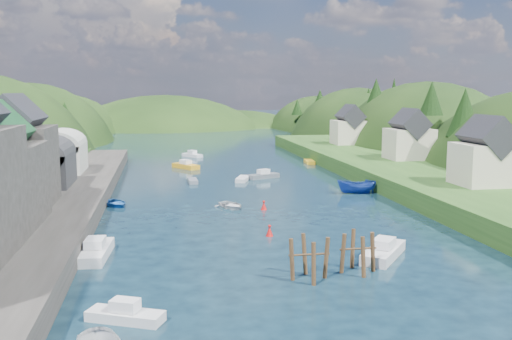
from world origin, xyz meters
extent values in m
plane|color=black|center=(0.00, 50.00, 0.00)|extent=(600.00, 600.00, 0.00)
ellipsoid|color=black|center=(-45.00, 118.00, -8.43)|extent=(44.00, 75.56, 48.19)
ellipsoid|color=black|center=(-45.00, 160.00, -6.82)|extent=(44.00, 75.56, 39.00)
ellipsoid|color=black|center=(45.00, 75.00, -8.40)|extent=(36.00, 75.56, 48.00)
ellipsoid|color=black|center=(45.00, 118.00, -7.78)|extent=(36.00, 75.56, 44.49)
ellipsoid|color=black|center=(45.00, 160.00, -6.30)|extent=(36.00, 75.56, 36.00)
ellipsoid|color=black|center=(-10.00, 170.00, -10.00)|extent=(80.00, 60.00, 44.00)
ellipsoid|color=black|center=(18.00, 180.00, -12.00)|extent=(70.00, 56.00, 36.00)
cone|color=black|center=(-38.16, 84.50, 8.45)|extent=(5.28, 5.28, 5.23)
cone|color=black|center=(-42.18, 96.17, 12.35)|extent=(4.77, 4.77, 6.62)
cone|color=black|center=(-33.46, 99.50, 8.48)|extent=(4.07, 4.07, 4.97)
cone|color=black|center=(-40.66, 118.22, 9.93)|extent=(4.56, 4.56, 8.46)
cone|color=black|center=(-42.35, 124.22, 8.25)|extent=(4.75, 4.75, 5.84)
cone|color=black|center=(-39.11, 139.03, 9.11)|extent=(4.27, 4.27, 7.52)
cone|color=black|center=(34.56, 40.84, 10.33)|extent=(5.29, 5.29, 7.41)
cone|color=black|center=(33.88, 50.47, 12.34)|extent=(4.07, 4.07, 5.71)
cone|color=black|center=(42.05, 61.31, 7.86)|extent=(3.40, 3.40, 5.19)
cone|color=black|center=(42.34, 72.53, 11.17)|extent=(4.94, 4.94, 8.28)
cone|color=black|center=(35.95, 81.08, 12.68)|extent=(5.25, 5.25, 7.27)
cone|color=black|center=(43.62, 89.30, 12.56)|extent=(3.36, 3.36, 8.19)
cone|color=black|center=(43.36, 105.27, 10.71)|extent=(4.57, 4.57, 7.11)
cone|color=black|center=(40.41, 120.59, 9.12)|extent=(3.59, 3.59, 6.37)
cone|color=black|center=(36.38, 127.64, 11.24)|extent=(4.14, 4.14, 5.30)
cone|color=black|center=(32.66, 141.27, 8.20)|extent=(3.83, 3.83, 5.11)
cube|color=#2D2B28|center=(-24.00, 20.00, 1.00)|extent=(12.00, 110.00, 2.00)
cube|color=#2D2B28|center=(-26.00, 21.00, 6.00)|extent=(7.00, 8.00, 8.00)
cube|color=black|center=(-26.00, 21.00, 10.84)|extent=(5.15, 8.32, 5.15)
cube|color=#2D2D30|center=(-26.00, 33.00, 4.00)|extent=(7.00, 9.00, 4.00)
cylinder|color=#2D2D30|center=(-26.00, 33.00, 6.00)|extent=(7.00, 9.00, 7.00)
cube|color=#B2B2A8|center=(-26.00, 45.00, 4.00)|extent=(7.00, 9.00, 4.00)
cylinder|color=#B2B2A8|center=(-26.00, 45.00, 6.00)|extent=(7.00, 9.00, 7.00)
cube|color=#234719|center=(25.00, 40.00, 1.20)|extent=(16.00, 120.00, 2.40)
cube|color=beige|center=(27.00, 22.00, 4.90)|extent=(7.00, 6.00, 5.00)
cube|color=black|center=(27.00, 22.00, 8.24)|extent=(5.15, 6.24, 5.15)
cube|color=beige|center=(29.00, 48.00, 4.90)|extent=(7.00, 6.00, 5.00)
cube|color=black|center=(29.00, 48.00, 8.24)|extent=(5.15, 6.24, 5.15)
cube|color=beige|center=(28.00, 75.00, 4.90)|extent=(7.00, 6.00, 5.00)
cube|color=black|center=(28.00, 75.00, 8.24)|extent=(5.15, 6.24, 5.15)
cylinder|color=#382314|center=(0.28, -1.22, 1.25)|extent=(0.32, 0.32, 3.70)
cylinder|color=#382314|center=(-0.99, 0.05, 1.25)|extent=(0.32, 0.32, 3.70)
cylinder|color=#382314|center=(-2.26, -1.22, 1.25)|extent=(0.32, 0.32, 3.70)
cylinder|color=#382314|center=(-0.99, -2.50, 1.25)|extent=(0.32, 0.32, 3.70)
cylinder|color=#382314|center=(-0.99, -1.22, 1.86)|extent=(3.06, 0.16, 0.16)
cylinder|color=#382314|center=(4.27, -0.26, 1.23)|extent=(0.32, 0.32, 3.66)
cylinder|color=#382314|center=(3.07, 0.94, 1.23)|extent=(0.32, 0.32, 3.66)
cylinder|color=#382314|center=(1.87, -0.26, 1.23)|extent=(0.32, 0.32, 3.66)
cylinder|color=#382314|center=(3.07, -1.46, 1.23)|extent=(0.32, 0.32, 3.66)
cylinder|color=#382314|center=(3.07, -0.26, 1.83)|extent=(2.87, 0.16, 0.16)
cone|color=#B00F0E|center=(-1.48, 11.47, 0.45)|extent=(0.70, 0.70, 0.90)
sphere|color=#B00F0E|center=(-1.48, 11.47, 0.95)|extent=(0.30, 0.30, 0.30)
cone|color=#B00F0E|center=(0.13, 23.32, 0.45)|extent=(0.70, 0.70, 0.90)
sphere|color=#B00F0E|center=(0.13, 23.32, 0.95)|extent=(0.30, 0.30, 0.30)
cube|color=gold|center=(16.15, 63.28, 0.29)|extent=(1.97, 4.72, 0.64)
cube|color=slate|center=(-6.86, 44.39, 0.25)|extent=(1.44, 3.98, 0.55)
cube|color=silver|center=(6.48, 3.04, 0.41)|extent=(5.60, 6.45, 0.91)
cube|color=silver|center=(6.48, 3.04, 1.26)|extent=(2.56, 2.71, 0.70)
cube|color=silver|center=(-5.06, 77.47, 0.32)|extent=(4.23, 5.13, 0.71)
cube|color=silver|center=(-5.06, 77.47, 1.06)|extent=(1.96, 2.12, 0.70)
cube|color=#53595F|center=(4.33, 46.67, 0.33)|extent=(5.40, 3.70, 0.72)
cube|color=silver|center=(4.33, 46.67, 1.07)|extent=(2.14, 1.84, 0.70)
imported|color=navy|center=(14.20, 31.41, 0.88)|extent=(5.46, 2.43, 2.05)
imported|color=#1B4C94|center=(-17.00, 28.64, 0.32)|extent=(4.98, 5.55, 0.95)
cube|color=silver|center=(-13.79, -6.81, 0.29)|extent=(4.87, 3.32, 0.65)
cube|color=silver|center=(-13.79, -6.81, 1.00)|extent=(1.93, 1.65, 0.70)
cube|color=orange|center=(-7.18, 60.14, 0.37)|extent=(4.82, 5.99, 0.82)
cube|color=silver|center=(-7.18, 60.14, 1.17)|extent=(2.26, 2.47, 0.70)
cube|color=silver|center=(-17.00, 7.06, 0.41)|extent=(2.61, 6.59, 0.90)
cube|color=silver|center=(-17.00, 7.06, 1.25)|extent=(1.66, 2.36, 0.70)
imported|color=silver|center=(-3.44, 25.22, 0.28)|extent=(4.45, 5.06, 0.87)
cube|color=silver|center=(0.72, 44.65, 0.28)|extent=(2.81, 4.76, 0.63)
camera|label=1|loc=(-11.47, -40.19, 13.72)|focal=40.00mm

